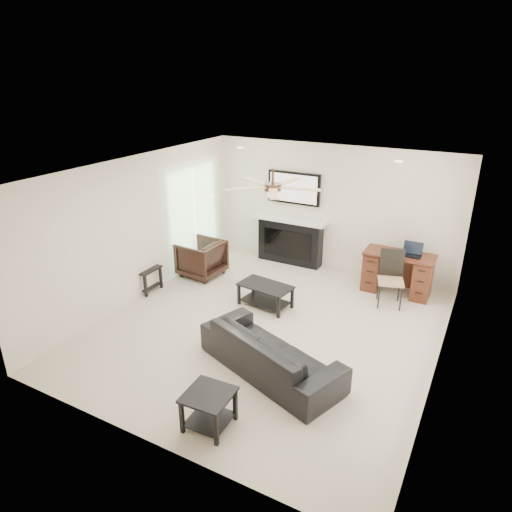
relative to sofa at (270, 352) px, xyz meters
The scene contains 10 objects.
room_shell 1.77m from the sofa, 108.16° to the left, with size 5.50×5.54×2.52m.
sofa is the anchor object (origin of this frame).
armchair 3.37m from the sofa, 140.41° to the left, with size 0.76×0.79×0.72m, color black.
coffee_table 1.84m from the sofa, 119.36° to the left, with size 0.90×0.50×0.40m, color black.
end_table_near 1.26m from the sofa, 96.84° to the right, with size 0.52×0.52×0.45m, color black.
end_table_left 3.34m from the sofa, 160.75° to the left, with size 0.50×0.50×0.45m, color black.
fireplace_unit 3.86m from the sofa, 110.59° to the left, with size 1.52×0.34×1.91m, color black.
desk 3.35m from the sofa, 73.37° to the left, with size 1.22×0.56×0.76m, color #39120E.
desk_chair 2.83m from the sofa, 70.17° to the left, with size 0.42×0.44×0.97m, color black.
laptop 3.44m from the sofa, 70.03° to the left, with size 0.33×0.24×0.23m, color black.
Camera 1 is at (2.80, -5.60, 3.79)m, focal length 32.00 mm.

